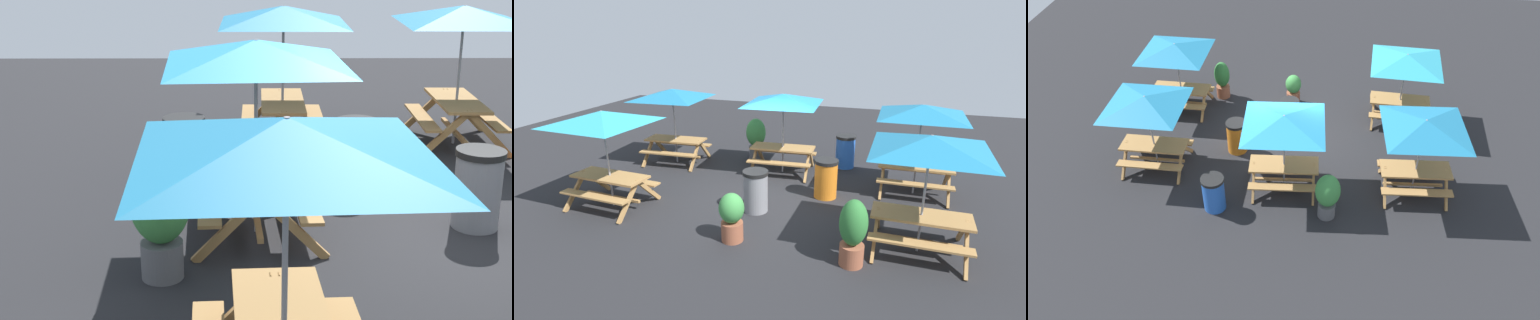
{
  "view_description": "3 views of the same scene",
  "coord_description": "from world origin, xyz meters",
  "views": [
    {
      "loc": [
        -7.86,
        1.9,
        3.46
      ],
      "look_at": [
        0.02,
        1.84,
        0.9
      ],
      "focal_mm": 50.0,
      "sensor_mm": 36.0,
      "label": 1
    },
    {
      "loc": [
        3.06,
        -8.74,
        4.12
      ],
      "look_at": [
        0.15,
        0.24,
        0.9
      ],
      "focal_mm": 28.0,
      "sensor_mm": 36.0,
      "label": 2
    },
    {
      "loc": [
        -1.05,
        11.66,
        9.16
      ],
      "look_at": [
        0.02,
        1.84,
        0.9
      ],
      "focal_mm": 35.0,
      "sensor_mm": 36.0,
      "label": 3
    }
  ],
  "objects": [
    {
      "name": "picnic_table_1",
      "position": [
        3.68,
        -1.52,
        1.99
      ],
      "size": [
        2.83,
        2.83,
        2.34
      ],
      "rotation": [
        0.0,
        0.0,
        -0.02
      ],
      "color": "#A87A44",
      "rests_on": "ground"
    },
    {
      "name": "ground_plane",
      "position": [
        0.0,
        0.0,
        0.0
      ],
      "size": [
        24.0,
        24.0,
        0.0
      ],
      "primitive_type": "plane",
      "color": "#232326",
      "rests_on": "ground"
    },
    {
      "name": "trash_bin_blue",
      "position": [
        1.69,
        2.83,
        0.49
      ],
      "size": [
        0.59,
        0.59,
        0.98
      ],
      "color": "blue",
      "rests_on": "ground"
    },
    {
      "name": "trash_bin_orange",
      "position": [
        1.54,
        0.45,
        0.49
      ],
      "size": [
        0.59,
        0.59,
        0.98
      ],
      "color": "orange",
      "rests_on": "ground"
    },
    {
      "name": "potted_plant_0",
      "position": [
        -1.16,
        2.82,
        0.73
      ],
      "size": [
        0.62,
        0.62,
        1.29
      ],
      "color": "#59595B",
      "rests_on": "ground"
    },
    {
      "name": "picnic_table_4",
      "position": [
        3.64,
        1.38,
        1.99
      ],
      "size": [
        2.83,
        2.83,
        2.34
      ],
      "rotation": [
        0.0,
        0.0,
        -0.01
      ],
      "color": "#A87A44",
      "rests_on": "ground"
    },
    {
      "name": "picnic_table_3",
      "position": [
        -3.38,
        1.66,
        1.99
      ],
      "size": [
        2.82,
        2.82,
        2.34
      ],
      "rotation": [
        0.0,
        0.0,
        0.05
      ],
      "color": "#A87A44",
      "rests_on": "ground"
    },
    {
      "name": "picnic_table_0",
      "position": [
        0.02,
        1.84,
        1.99
      ],
      "size": [
        2.82,
        2.82,
        2.34
      ],
      "rotation": [
        0.0,
        0.0,
        0.06
      ],
      "color": "#A87A44",
      "rests_on": "ground"
    },
    {
      "name": "trash_bin_gray",
      "position": [
        0.14,
        -0.82,
        0.49
      ],
      "size": [
        0.59,
        0.59,
        0.98
      ],
      "color": "gray",
      "rests_on": "ground"
    }
  ]
}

